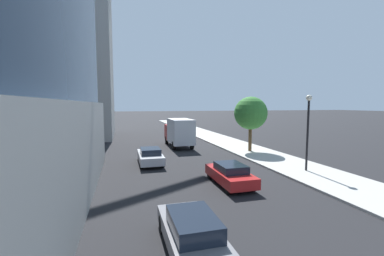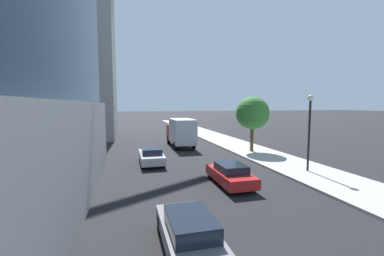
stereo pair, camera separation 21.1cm
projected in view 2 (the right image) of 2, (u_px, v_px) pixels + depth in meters
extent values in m
cube|color=#B2AFA8|center=(275.00, 159.00, 23.52)|extent=(4.93, 120.00, 0.15)
cube|color=#B2AFA8|center=(66.00, 37.00, 38.38)|extent=(13.81, 13.39, 30.82)
cube|color=red|center=(91.00, 9.00, 35.26)|extent=(0.90, 0.90, 37.04)
cylinder|color=black|center=(309.00, 136.00, 18.94)|extent=(0.16, 0.16, 5.34)
sphere|color=silver|center=(311.00, 98.00, 18.68)|extent=(0.44, 0.44, 0.44)
cylinder|color=brown|center=(252.00, 138.00, 27.23)|extent=(0.36, 0.36, 2.78)
sphere|color=#387F33|center=(252.00, 113.00, 26.98)|extent=(3.54, 3.54, 3.54)
cube|color=#B7B7BC|center=(151.00, 157.00, 22.05)|extent=(1.94, 4.69, 0.66)
cube|color=#19212D|center=(151.00, 151.00, 21.77)|extent=(1.63, 2.13, 0.48)
cylinder|color=black|center=(140.00, 157.00, 23.40)|extent=(0.22, 0.66, 0.66)
cylinder|color=black|center=(159.00, 156.00, 23.83)|extent=(0.22, 0.66, 0.66)
cylinder|color=black|center=(143.00, 165.00, 20.33)|extent=(0.22, 0.66, 0.66)
cylinder|color=black|center=(164.00, 164.00, 20.75)|extent=(0.22, 0.66, 0.66)
cube|color=red|center=(230.00, 176.00, 16.28)|extent=(1.89, 4.45, 0.65)
cube|color=#19212D|center=(231.00, 168.00, 16.11)|extent=(1.59, 2.18, 0.48)
cylinder|color=black|center=(210.00, 174.00, 17.55)|extent=(0.22, 0.64, 0.64)
cylinder|color=black|center=(233.00, 173.00, 17.97)|extent=(0.22, 0.64, 0.64)
cylinder|color=black|center=(227.00, 188.00, 14.64)|extent=(0.22, 0.64, 0.64)
cylinder|color=black|center=(253.00, 186.00, 15.05)|extent=(0.22, 0.64, 0.64)
cube|color=slate|center=(189.00, 235.00, 8.90)|extent=(1.78, 4.50, 0.57)
cube|color=#19212D|center=(191.00, 223.00, 8.57)|extent=(1.49, 2.32, 0.56)
cylinder|color=black|center=(161.00, 224.00, 10.20)|extent=(0.22, 0.71, 0.71)
cylinder|color=black|center=(198.00, 220.00, 10.59)|extent=(0.22, 0.71, 0.71)
cube|color=#B21E1E|center=(177.00, 132.00, 33.46)|extent=(2.43, 1.94, 1.94)
cube|color=silver|center=(182.00, 131.00, 30.02)|extent=(2.43, 4.83, 2.86)
cylinder|color=black|center=(169.00, 140.00, 33.29)|extent=(0.30, 0.99, 0.99)
cylinder|color=black|center=(184.00, 140.00, 33.83)|extent=(0.30, 0.99, 0.99)
cylinder|color=black|center=(175.00, 146.00, 28.73)|extent=(0.30, 0.99, 0.99)
cylinder|color=black|center=(194.00, 145.00, 29.26)|extent=(0.30, 0.99, 0.99)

